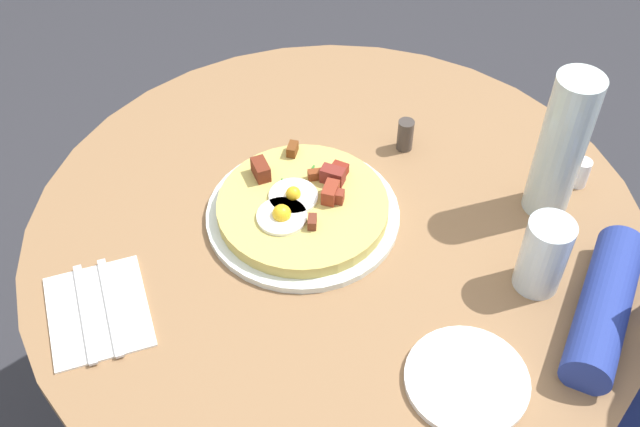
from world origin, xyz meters
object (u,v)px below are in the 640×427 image
Objects in this scene: dining_table at (336,296)px; bread_plate at (467,380)px; fork at (85,313)px; knife at (110,306)px; water_glass at (544,255)px; water_bottle at (562,147)px; breakfast_pizza at (302,206)px; pizza_plate at (303,214)px; salt_shaker at (581,173)px; pepper_shaker at (405,135)px.

bread_plate reaches higher than dining_table.
knife is at bearing 90.00° from fork.
knife is 0.63m from water_glass.
bread_plate is 0.39m from water_bottle.
water_glass reaches higher than bread_plate.
dining_table is 3.63× the size of breakfast_pizza.
water_bottle is at bearing -61.72° from bread_plate.
breakfast_pizza is 2.15× the size of water_glass.
pizza_plate is at bearing 2.14° from bread_plate.
knife is at bearing 41.94° from bread_plate.
water_bottle is 0.13m from salt_shaker.
pepper_shaker is at bearing -4.37° from water_glass.
pizza_plate is 0.37m from bread_plate.
pizza_plate is 0.36m from fork.
salt_shaker is (-0.21, -0.78, 0.02)m from fork.
pizza_plate is (0.05, 0.03, 0.19)m from dining_table.
pepper_shaker is (0.02, -0.60, 0.02)m from fork.
pepper_shaker is at bearing -28.48° from bread_plate.
water_bottle reaches higher than water_glass.
knife is 0.71m from water_bottle.
breakfast_pizza is 5.37× the size of salt_shaker.
dining_table is 0.38m from bread_plate.
breakfast_pizza is 1.07× the size of water_bottle.
pizza_plate is 0.38m from water_glass.
breakfast_pizza is 0.38m from bread_plate.
knife is at bearing 88.75° from pizza_plate.
fork and knife have the same top height.
bread_plate is 0.66× the size of water_bottle.
fork is (0.39, 0.38, 0.00)m from bread_plate.
pizza_plate is at bearing 104.26° from knife.
bread_plate is (-0.33, 0.02, 0.19)m from dining_table.
fork is at bearing 87.35° from pizza_plate.
fork reaches higher than dining_table.
water_glass is 0.18m from water_bottle.
breakfast_pizza reaches higher than pizza_plate.
water_glass is at bearing -145.23° from dining_table.
fork is 0.81m from salt_shaker.
knife is 3.08× the size of pepper_shaker.
salt_shaker is (-0.20, -0.42, 0.00)m from breakfast_pizza.
water_glass is (-0.31, -0.21, 0.04)m from breakfast_pizza.
salt_shaker reaches higher than pizza_plate.
breakfast_pizza is at bearing 98.58° from pepper_shaker.
knife is (0.06, 0.36, 0.19)m from dining_table.
water_bottle is 0.28m from pepper_shaker.
breakfast_pizza reaches higher than fork.
salt_shaker is at bearing 90.26° from fork.
fork is 3.55× the size of salt_shaker.
dining_table is 0.21m from breakfast_pizza.
bread_plate is (-0.38, -0.01, -0.02)m from breakfast_pizza.
breakfast_pizza is at bearing 103.11° from fork.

